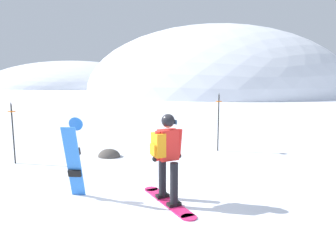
{
  "coord_description": "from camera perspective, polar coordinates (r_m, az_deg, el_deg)",
  "views": [
    {
      "loc": [
        1.08,
        -5.84,
        2.47
      ],
      "look_at": [
        0.2,
        3.17,
        1.0
      ],
      "focal_mm": 35.4,
      "sensor_mm": 36.0,
      "label": 1
    }
  ],
  "objects": [
    {
      "name": "ground_plane",
      "position": [
        6.43,
        -4.6,
        -13.38
      ],
      "size": [
        300.0,
        300.0,
        0.0
      ],
      "primitive_type": "plane",
      "color": "white"
    },
    {
      "name": "ridge_peak_main",
      "position": [
        42.52,
        8.06,
        5.79
      ],
      "size": [
        31.94,
        28.75,
        16.39
      ],
      "color": "silver",
      "rests_on": "ground"
    },
    {
      "name": "ridge_peak_far",
      "position": [
        62.86,
        -15.99,
        6.61
      ],
      "size": [
        30.34,
        27.31,
        9.06
      ],
      "color": "silver",
      "rests_on": "ground"
    },
    {
      "name": "snowboarder_main",
      "position": [
        6.22,
        -0.25,
        -5.21
      ],
      "size": [
        1.13,
        1.59,
        1.71
      ],
      "color": "#D11E5B",
      "rests_on": "ground"
    },
    {
      "name": "spare_snowboard",
      "position": [
        6.75,
        -15.88,
        -5.35
      ],
      "size": [
        0.28,
        0.47,
        1.61
      ],
      "color": "blue",
      "rests_on": "ground"
    },
    {
      "name": "piste_marker_near",
      "position": [
        9.87,
        -25.16,
        -0.38
      ],
      "size": [
        0.2,
        0.2,
        1.69
      ],
      "color": "black",
      "rests_on": "ground"
    },
    {
      "name": "piste_marker_far",
      "position": [
        10.5,
        8.68,
        1.35
      ],
      "size": [
        0.2,
        0.2,
        1.84
      ],
      "color": "black",
      "rests_on": "ground"
    },
    {
      "name": "rock_dark",
      "position": [
        10.01,
        -10.09,
        -5.21
      ],
      "size": [
        0.66,
        0.56,
        0.46
      ],
      "color": "#4C4742",
      "rests_on": "ground"
    }
  ]
}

